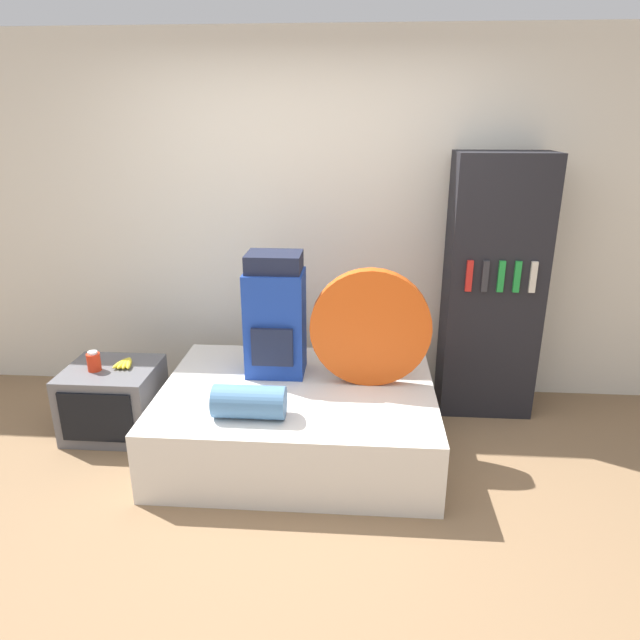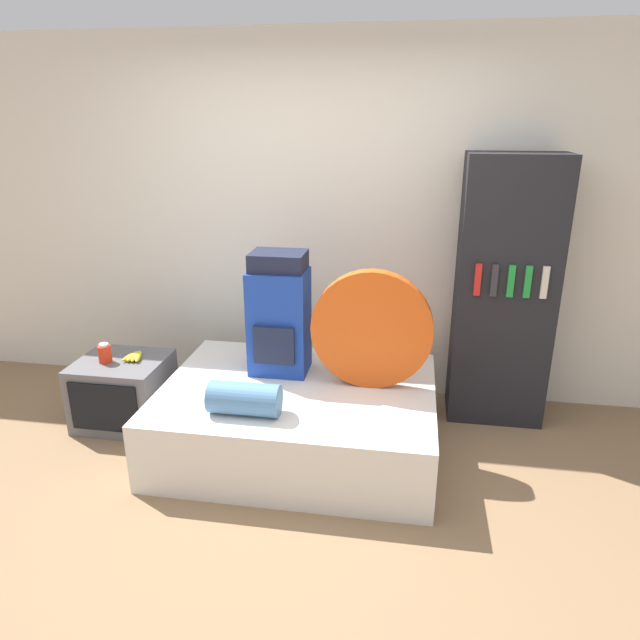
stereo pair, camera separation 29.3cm
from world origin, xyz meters
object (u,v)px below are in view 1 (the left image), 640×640
(television, at_px, (114,400))
(sleeping_roll, at_px, (249,402))
(backpack, at_px, (275,316))
(tent_bag, at_px, (370,328))
(bookshelf, at_px, (492,288))
(canister, at_px, (94,361))

(television, bearing_deg, sleeping_roll, -26.36)
(television, bearing_deg, backpack, 5.09)
(tent_bag, distance_m, television, 1.80)
(television, distance_m, bookshelf, 2.69)
(tent_bag, xyz_separation_m, bookshelf, (0.84, 0.57, 0.10))
(tent_bag, height_order, canister, tent_bag)
(backpack, xyz_separation_m, tent_bag, (0.61, -0.13, -0.02))
(backpack, bearing_deg, tent_bag, -11.85)
(canister, bearing_deg, bookshelf, 12.36)
(canister, bearing_deg, sleeping_roll, -23.09)
(canister, distance_m, bookshelf, 2.72)
(television, relative_size, canister, 4.40)
(sleeping_roll, height_order, canister, sleeping_roll)
(sleeping_roll, xyz_separation_m, television, (-1.03, 0.51, -0.30))
(tent_bag, bearing_deg, bookshelf, 34.00)
(backpack, relative_size, tent_bag, 1.07)
(sleeping_roll, bearing_deg, bookshelf, 34.74)
(sleeping_roll, bearing_deg, canister, 156.91)
(backpack, height_order, tent_bag, backpack)
(backpack, xyz_separation_m, bookshelf, (1.45, 0.44, 0.09))
(sleeping_roll, bearing_deg, television, 153.64)
(canister, bearing_deg, backpack, 6.54)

